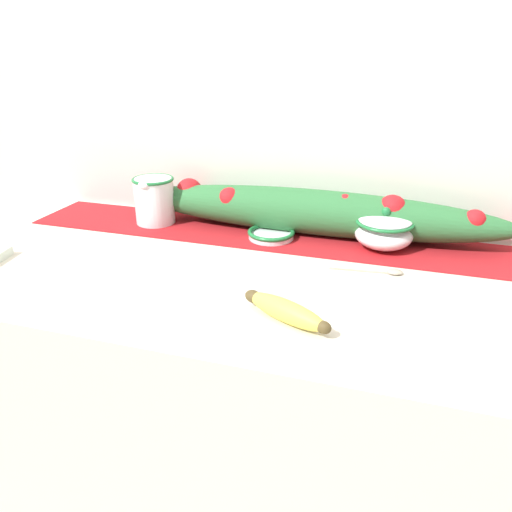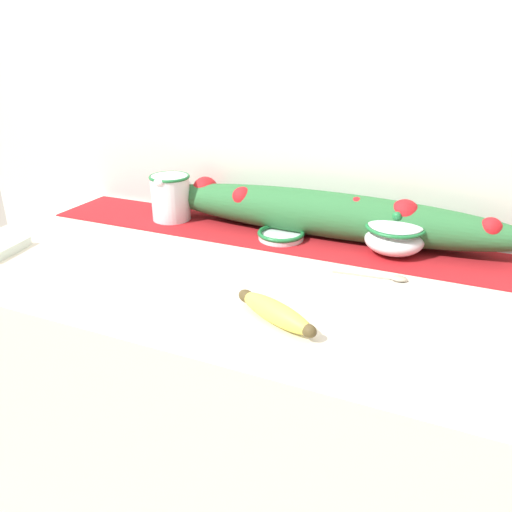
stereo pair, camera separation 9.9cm
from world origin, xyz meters
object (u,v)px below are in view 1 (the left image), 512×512
object	(u,v)px
banana	(286,311)
small_dish	(271,234)
spoon	(389,272)
cream_pitcher	(155,199)
sugar_bowl	(384,230)

from	to	relation	value
banana	small_dish	bearing A→B (deg)	109.50
banana	spoon	bearing A→B (deg)	57.60
cream_pitcher	banana	distance (m)	0.60
small_dish	spoon	distance (m)	0.31
spoon	sugar_bowl	bearing A→B (deg)	93.45
spoon	cream_pitcher	bearing A→B (deg)	160.97
cream_pitcher	small_dish	bearing A→B (deg)	-3.86
cream_pitcher	sugar_bowl	size ratio (longest dim) A/B	0.96
banana	spoon	xyz separation A→B (m)	(0.16, 0.25, -0.02)
cream_pitcher	spoon	bearing A→B (deg)	-12.78
cream_pitcher	small_dish	size ratio (longest dim) A/B	1.11
cream_pitcher	small_dish	distance (m)	0.33
small_dish	spoon	xyz separation A→B (m)	(0.29, -0.12, -0.01)
spoon	banana	bearing A→B (deg)	-128.64
sugar_bowl	spoon	bearing A→B (deg)	-80.31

